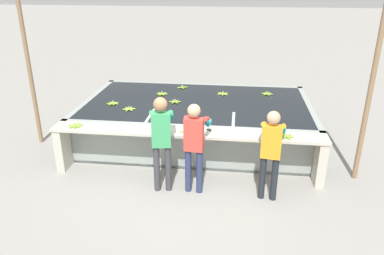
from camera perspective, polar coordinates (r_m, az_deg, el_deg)
name	(u,v)px	position (r m, az deg, el deg)	size (l,w,h in m)	color
ground_plane	(185,181)	(7.05, -1.09, -8.14)	(80.00, 80.00, 0.00)	gray
wash_tank	(197,121)	(8.60, 0.72, 1.05)	(5.07, 3.03, 0.91)	gray
work_ledge	(186,144)	(6.94, -0.87, -2.51)	(5.07, 0.45, 0.91)	#B7B2A3
worker_0	(161,135)	(6.35, -4.67, -1.21)	(0.48, 0.74, 1.73)	#38383D
worker_1	(194,140)	(6.32, 0.36, -1.97)	(0.45, 0.73, 1.63)	navy
worker_2	(271,148)	(6.26, 11.97, -3.01)	(0.47, 0.73, 1.59)	#1E2328
banana_bunch_floating_0	(129,109)	(8.05, -9.58, 2.80)	(0.28, 0.28, 0.08)	#9EC642
banana_bunch_floating_1	(162,94)	(8.99, -4.58, 5.15)	(0.28, 0.28, 0.08)	#8CB738
banana_bunch_floating_2	(223,94)	(9.00, 4.72, 5.16)	(0.26, 0.28, 0.08)	#9EC642
banana_bunch_floating_3	(175,102)	(8.40, -2.62, 3.95)	(0.28, 0.27, 0.08)	#75A333
banana_bunch_floating_4	(182,87)	(9.49, -1.46, 6.14)	(0.27, 0.27, 0.08)	#7FAD33
banana_bunch_floating_5	(267,94)	(9.14, 11.37, 5.06)	(0.28, 0.28, 0.08)	#8CB738
banana_bunch_floating_6	(113,103)	(8.46, -11.96, 3.61)	(0.28, 0.27, 0.08)	#7FAD33
banana_bunch_floating_7	(157,114)	(7.66, -5.40, 2.02)	(0.28, 0.28, 0.08)	#93BC3D
banana_bunch_ledge_0	(76,126)	(7.37, -17.31, 0.26)	(0.28, 0.28, 0.08)	#7FAD33
banana_bunch_ledge_1	(188,131)	(6.79, -0.69, -0.58)	(0.28, 0.27, 0.08)	#7FAD33
banana_bunch_ledge_2	(286,136)	(6.79, 14.10, -1.29)	(0.28, 0.27, 0.08)	#7FAD33
knife_0	(212,131)	(6.84, 3.03, -0.52)	(0.29, 0.24, 0.02)	silver
support_post_left	(30,74)	(8.79, -23.44, 7.53)	(0.09, 0.09, 3.20)	#846647
support_post_right	(369,97)	(7.20, 25.38, 4.22)	(0.09, 0.09, 3.20)	#846647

